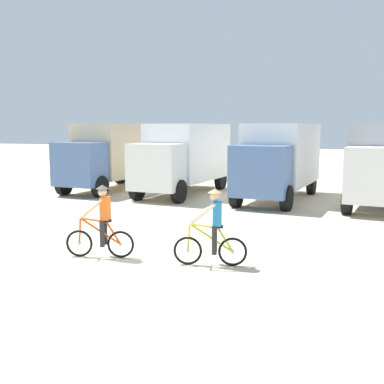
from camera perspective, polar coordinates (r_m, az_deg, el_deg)
ground_plane at (r=12.26m, az=-8.31°, el=-7.50°), size 120.00×120.00×0.00m
box_truck_tan_camper at (r=24.80m, az=-9.41°, el=4.63°), size 2.62×6.83×3.35m
box_truck_avon_van at (r=22.88m, az=-0.93°, el=4.47°), size 2.68×6.85×3.35m
box_truck_white_box at (r=21.36m, az=10.40°, el=4.10°), size 2.75×6.87×3.35m
cyclist_orange_shirt at (r=11.97m, az=-10.76°, el=-3.77°), size 1.68×0.65×1.82m
cyclist_cowboy_hat at (r=11.09m, az=2.50°, el=-4.58°), size 1.68×0.66×1.82m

